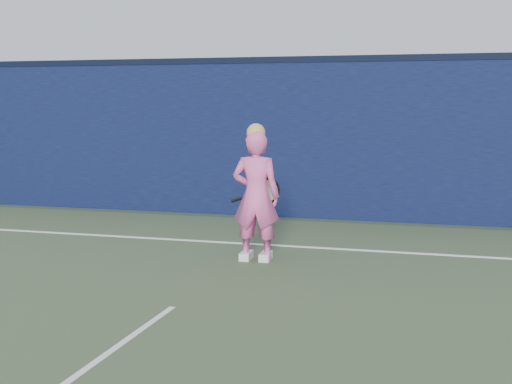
% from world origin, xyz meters
% --- Properties ---
extents(ground, '(80.00, 80.00, 0.00)m').
position_xyz_m(ground, '(0.00, 0.00, 0.00)').
color(ground, '#2D4128').
rests_on(ground, ground).
extents(backstop_wall, '(24.00, 0.40, 2.50)m').
position_xyz_m(backstop_wall, '(0.00, 6.50, 1.25)').
color(backstop_wall, '#0C0D37').
rests_on(backstop_wall, ground).
extents(wall_cap, '(24.00, 0.42, 0.10)m').
position_xyz_m(wall_cap, '(0.00, 6.50, 2.55)').
color(wall_cap, black).
rests_on(wall_cap, backstop_wall).
extents(player, '(0.59, 0.40, 1.63)m').
position_xyz_m(player, '(0.19, 3.12, 0.79)').
color(player, pink).
rests_on(player, ground).
extents(racket, '(0.58, 0.33, 0.34)m').
position_xyz_m(racket, '(0.17, 3.62, 0.77)').
color(racket, black).
rests_on(racket, ground).
extents(court_lines, '(11.00, 12.04, 0.01)m').
position_xyz_m(court_lines, '(0.00, -0.33, 0.01)').
color(court_lines, white).
rests_on(court_lines, court_surface).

